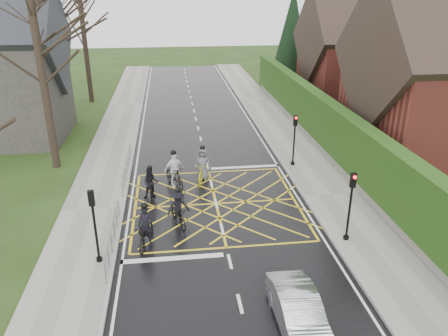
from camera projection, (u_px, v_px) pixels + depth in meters
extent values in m
plane|color=#203110|center=(216.00, 204.00, 21.87)|extent=(120.00, 120.00, 0.00)
cube|color=black|center=(216.00, 204.00, 21.87)|extent=(9.00, 80.00, 0.01)
cube|color=gray|center=(331.00, 196.00, 22.54)|extent=(3.00, 80.00, 0.15)
cube|color=gray|center=(93.00, 210.00, 21.15)|extent=(3.00, 80.00, 0.15)
cube|color=slate|center=(325.00, 149.00, 28.12)|extent=(0.50, 38.00, 0.70)
cube|color=#1A370F|center=(328.00, 123.00, 27.44)|extent=(0.90, 38.00, 2.80)
cube|color=maroon|center=(358.00, 71.00, 38.87)|extent=(9.00, 8.00, 6.00)
cube|color=#2E221B|center=(362.00, 37.00, 37.74)|extent=(9.80, 8.80, 8.80)
cube|color=maroon|center=(396.00, 5.00, 37.05)|extent=(0.70, 0.70, 1.60)
cylinder|color=black|center=(289.00, 81.00, 46.65)|extent=(0.50, 0.50, 1.20)
cone|color=black|center=(292.00, 38.00, 44.94)|extent=(4.60, 4.60, 10.00)
cube|color=#2D2B28|center=(1.00, 89.00, 29.91)|extent=(8.00, 7.00, 7.00)
cylinder|color=black|center=(42.00, 75.00, 24.17)|extent=(0.44, 0.44, 11.00)
cylinder|color=black|center=(55.00, 47.00, 31.17)|extent=(0.44, 0.44, 12.00)
cylinder|color=black|center=(85.00, 47.00, 38.95)|extent=(0.44, 0.44, 10.00)
cylinder|color=slate|center=(112.00, 228.00, 17.74)|extent=(0.05, 5.00, 0.05)
cylinder|color=slate|center=(113.00, 238.00, 17.92)|extent=(0.04, 5.00, 0.04)
cylinder|color=slate|center=(106.00, 276.00, 15.65)|extent=(0.04, 0.04, 1.00)
cylinder|color=slate|center=(119.00, 210.00, 20.22)|extent=(0.04, 0.04, 1.00)
cylinder|color=slate|center=(126.00, 160.00, 24.60)|extent=(0.05, 6.00, 0.05)
cylinder|color=slate|center=(127.00, 167.00, 24.77)|extent=(0.04, 6.00, 0.04)
cylinder|color=slate|center=(123.00, 191.00, 22.05)|extent=(0.04, 0.04, 1.00)
cylinder|color=slate|center=(131.00, 150.00, 27.54)|extent=(0.04, 0.04, 1.00)
cylinder|color=black|center=(294.00, 143.00, 25.72)|extent=(0.10, 0.10, 3.00)
cylinder|color=black|center=(293.00, 164.00, 26.25)|extent=(0.24, 0.24, 0.30)
cube|color=black|center=(295.00, 120.00, 25.18)|extent=(0.22, 0.16, 0.62)
sphere|color=#FF0C0C|center=(296.00, 118.00, 25.00)|extent=(0.14, 0.14, 0.14)
cylinder|color=black|center=(349.00, 211.00, 18.04)|extent=(0.10, 0.10, 3.00)
cylinder|color=black|center=(346.00, 239.00, 18.57)|extent=(0.24, 0.24, 0.30)
cube|color=black|center=(353.00, 180.00, 17.50)|extent=(0.22, 0.16, 0.62)
sphere|color=#FF0C0C|center=(355.00, 177.00, 17.32)|extent=(0.14, 0.14, 0.14)
cylinder|color=black|center=(96.00, 231.00, 16.58)|extent=(0.10, 0.10, 3.00)
cylinder|color=black|center=(100.00, 261.00, 17.11)|extent=(0.24, 0.24, 0.30)
cube|color=black|center=(91.00, 198.00, 16.04)|extent=(0.22, 0.16, 0.62)
sphere|color=#FF0C0C|center=(91.00, 192.00, 16.08)|extent=(0.14, 0.14, 0.14)
imported|color=black|center=(146.00, 234.00, 18.20)|extent=(1.12, 2.12, 1.06)
imported|color=black|center=(146.00, 225.00, 18.15)|extent=(0.73, 0.56, 1.80)
sphere|color=black|center=(144.00, 206.00, 17.79)|extent=(0.28, 0.28, 0.28)
imported|color=black|center=(151.00, 189.00, 22.19)|extent=(0.51, 1.80, 1.08)
imported|color=black|center=(151.00, 183.00, 22.17)|extent=(0.81, 0.63, 1.66)
sphere|color=black|center=(150.00, 168.00, 21.84)|extent=(0.26, 0.26, 0.26)
imported|color=black|center=(179.00, 215.00, 19.80)|extent=(1.18, 1.96, 0.97)
imported|color=black|center=(178.00, 207.00, 19.76)|extent=(1.20, 0.91, 1.65)
sphere|color=black|center=(178.00, 191.00, 19.43)|extent=(0.26, 0.26, 0.26)
imported|color=black|center=(174.00, 176.00, 23.44)|extent=(1.39, 2.16, 1.26)
imported|color=white|center=(174.00, 170.00, 23.40)|extent=(1.23, 0.89, 1.93)
sphere|color=black|center=(173.00, 153.00, 23.02)|extent=(0.30, 0.30, 0.30)
imported|color=#B8BC17|center=(203.00, 171.00, 24.36)|extent=(1.28, 2.19, 1.09)
imported|color=#55575D|center=(203.00, 164.00, 24.30)|extent=(1.03, 0.82, 1.85)
sphere|color=black|center=(202.00, 148.00, 23.94)|extent=(0.29, 0.29, 0.29)
imported|color=#ADAFB4|center=(299.00, 312.00, 13.74)|extent=(1.36, 3.76, 1.23)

